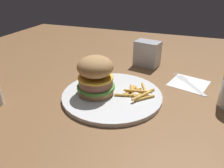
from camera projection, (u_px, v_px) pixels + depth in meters
ground_plane at (105, 96)px, 0.62m from camera, size 1.60×1.60×0.00m
plate at (112, 95)px, 0.62m from camera, size 0.28×0.28×0.01m
sandwich at (96, 75)px, 0.59m from camera, size 0.11×0.11×0.11m
fries_pile at (138, 92)px, 0.61m from camera, size 0.12×0.11×0.01m
napkin at (189, 83)px, 0.69m from camera, size 0.14×0.14×0.00m
fork at (189, 82)px, 0.69m from camera, size 0.15×0.11×0.00m
napkin_dispenser at (147, 54)px, 0.81m from camera, size 0.08×0.10×0.09m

